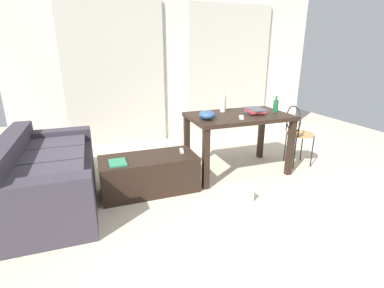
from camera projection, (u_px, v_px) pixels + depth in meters
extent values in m
plane|color=beige|center=(224.00, 181.00, 3.60)|extent=(7.91, 7.91, 0.00)
cube|color=silver|center=(175.00, 63.00, 5.00)|extent=(5.39, 0.10, 2.67)
cube|color=beige|center=(115.00, 75.00, 4.65)|extent=(1.62, 0.03, 2.33)
cube|color=beige|center=(229.00, 72.00, 5.32)|extent=(1.62, 0.03, 2.33)
cube|color=#38333D|center=(51.00, 183.00, 3.04)|extent=(0.91, 1.76, 0.44)
cube|color=#38333D|center=(7.00, 155.00, 2.82)|extent=(0.23, 1.75, 0.28)
cube|color=#38333D|center=(54.00, 136.00, 3.64)|extent=(0.88, 0.21, 0.16)
cube|color=#38333D|center=(34.00, 190.00, 2.26)|extent=(0.88, 0.21, 0.16)
cube|color=#3E3944|center=(56.00, 146.00, 3.37)|extent=(0.65, 0.43, 0.10)
cube|color=#3E3944|center=(52.00, 159.00, 2.97)|extent=(0.65, 0.43, 0.10)
cube|color=#3E3944|center=(47.00, 176.00, 2.57)|extent=(0.65, 0.43, 0.10)
cube|color=black|center=(149.00, 174.00, 3.29)|extent=(1.08, 0.50, 0.42)
cube|color=black|center=(239.00, 116.00, 3.66)|extent=(1.28, 0.77, 0.05)
cube|color=black|center=(206.00, 160.00, 3.29)|extent=(0.07, 0.07, 0.73)
cube|color=black|center=(290.00, 148.00, 3.67)|extent=(0.07, 0.07, 0.73)
cube|color=black|center=(187.00, 143.00, 3.89)|extent=(0.07, 0.07, 0.73)
cube|color=black|center=(261.00, 134.00, 4.27)|extent=(0.07, 0.07, 0.73)
cylinder|color=#B7844C|center=(300.00, 134.00, 3.98)|extent=(0.38, 0.38, 0.02)
cylinder|color=black|center=(312.00, 152.00, 3.95)|extent=(0.02, 0.02, 0.45)
cylinder|color=black|center=(302.00, 146.00, 4.20)|extent=(0.02, 0.02, 0.45)
cylinder|color=black|center=(295.00, 153.00, 3.90)|extent=(0.02, 0.02, 0.45)
cylinder|color=black|center=(285.00, 147.00, 4.15)|extent=(0.02, 0.02, 0.45)
torus|color=black|center=(293.00, 119.00, 3.89)|extent=(0.08, 0.37, 0.37)
cylinder|color=black|center=(299.00, 130.00, 3.77)|extent=(0.02, 0.02, 0.21)
cylinder|color=black|center=(287.00, 124.00, 4.07)|extent=(0.02, 0.02, 0.21)
cylinder|color=beige|center=(223.00, 104.00, 3.77)|extent=(0.08, 0.08, 0.21)
cylinder|color=beige|center=(223.00, 94.00, 3.73)|extent=(0.03, 0.03, 0.04)
cylinder|color=#195B2D|center=(276.00, 106.00, 3.76)|extent=(0.06, 0.06, 0.16)
cylinder|color=#195B2D|center=(276.00, 98.00, 3.73)|extent=(0.03, 0.03, 0.06)
ellipsoid|color=#2D4C7A|center=(207.00, 115.00, 3.37)|extent=(0.20, 0.20, 0.11)
cube|color=#1E668C|center=(254.00, 112.00, 3.72)|extent=(0.19, 0.21, 0.02)
cube|color=red|center=(255.00, 111.00, 3.69)|extent=(0.25, 0.31, 0.02)
cube|color=#4C4C51|center=(256.00, 109.00, 3.69)|extent=(0.20, 0.30, 0.02)
cube|color=#B7B7B2|center=(241.00, 117.00, 3.46)|extent=(0.13, 0.18, 0.02)
cube|color=#9EA0A5|center=(206.00, 113.00, 3.71)|extent=(0.07, 0.01, 0.00)
torus|color=#262628|center=(202.00, 113.00, 3.69)|extent=(0.03, 0.03, 0.00)
cube|color=#9EA0A5|center=(206.00, 113.00, 3.69)|extent=(0.07, 0.04, 0.00)
torus|color=#262628|center=(202.00, 113.00, 3.70)|extent=(0.03, 0.03, 0.00)
cube|color=#B7B7B2|center=(182.00, 151.00, 3.39)|extent=(0.07, 0.15, 0.02)
cube|color=#2D7F56|center=(118.00, 163.00, 3.04)|extent=(0.18, 0.23, 0.02)
cube|color=beige|center=(235.00, 195.00, 3.13)|extent=(0.33, 0.23, 0.12)
cube|color=beige|center=(236.00, 189.00, 3.11)|extent=(0.34, 0.24, 0.02)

